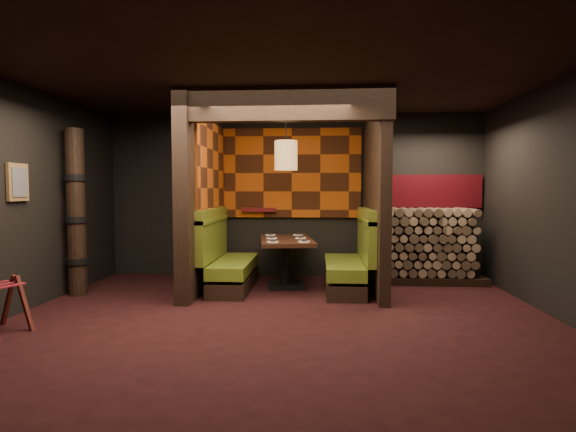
{
  "coord_description": "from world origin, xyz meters",
  "views": [
    {
      "loc": [
        0.42,
        -5.14,
        1.53
      ],
      "look_at": [
        0.0,
        1.3,
        1.15
      ],
      "focal_mm": 28.0,
      "sensor_mm": 36.0,
      "label": 1
    }
  ],
  "objects_px": {
    "booth_bench_right": "(351,264)",
    "totem_column": "(76,213)",
    "booth_bench_left": "(227,263)",
    "firewood_stack": "(430,245)",
    "dining_table": "(286,253)",
    "pendant_lamp": "(286,155)"
  },
  "relations": [
    {
      "from": "booth_bench_left",
      "to": "booth_bench_right",
      "type": "distance_m",
      "value": 1.89
    },
    {
      "from": "booth_bench_right",
      "to": "totem_column",
      "type": "bearing_deg",
      "value": -172.14
    },
    {
      "from": "booth_bench_left",
      "to": "booth_bench_right",
      "type": "relative_size",
      "value": 1.0
    },
    {
      "from": "pendant_lamp",
      "to": "firewood_stack",
      "type": "xyz_separation_m",
      "value": [
        2.35,
        0.58,
        -1.44
      ]
    },
    {
      "from": "pendant_lamp",
      "to": "totem_column",
      "type": "bearing_deg",
      "value": -167.31
    },
    {
      "from": "booth_bench_left",
      "to": "totem_column",
      "type": "height_order",
      "value": "totem_column"
    },
    {
      "from": "booth_bench_left",
      "to": "firewood_stack",
      "type": "height_order",
      "value": "firewood_stack"
    },
    {
      "from": "booth_bench_left",
      "to": "dining_table",
      "type": "relative_size",
      "value": 1.04
    },
    {
      "from": "dining_table",
      "to": "totem_column",
      "type": "height_order",
      "value": "totem_column"
    },
    {
      "from": "booth_bench_left",
      "to": "totem_column",
      "type": "bearing_deg",
      "value": -165.25
    },
    {
      "from": "pendant_lamp",
      "to": "firewood_stack",
      "type": "distance_m",
      "value": 2.82
    },
    {
      "from": "booth_bench_left",
      "to": "firewood_stack",
      "type": "bearing_deg",
      "value": 12.17
    },
    {
      "from": "dining_table",
      "to": "pendant_lamp",
      "type": "bearing_deg",
      "value": -90.0
    },
    {
      "from": "booth_bench_right",
      "to": "firewood_stack",
      "type": "bearing_deg",
      "value": 27.35
    },
    {
      "from": "pendant_lamp",
      "to": "firewood_stack",
      "type": "height_order",
      "value": "pendant_lamp"
    },
    {
      "from": "booth_bench_right",
      "to": "totem_column",
      "type": "relative_size",
      "value": 0.67
    },
    {
      "from": "booth_bench_right",
      "to": "firewood_stack",
      "type": "height_order",
      "value": "firewood_stack"
    },
    {
      "from": "booth_bench_right",
      "to": "totem_column",
      "type": "height_order",
      "value": "totem_column"
    },
    {
      "from": "dining_table",
      "to": "firewood_stack",
      "type": "relative_size",
      "value": 0.89
    },
    {
      "from": "booth_bench_left",
      "to": "booth_bench_right",
      "type": "xyz_separation_m",
      "value": [
        1.89,
        0.0,
        0.0
      ]
    },
    {
      "from": "booth_bench_right",
      "to": "firewood_stack",
      "type": "distance_m",
      "value": 1.54
    },
    {
      "from": "dining_table",
      "to": "firewood_stack",
      "type": "height_order",
      "value": "firewood_stack"
    }
  ]
}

